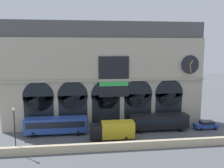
# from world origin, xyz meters

# --- Properties ---
(ground_plane) EXTENTS (200.00, 200.00, 0.00)m
(ground_plane) POSITION_xyz_m (0.00, 0.00, 0.00)
(ground_plane) COLOR #54565B
(quay_parapet_wall) EXTENTS (90.00, 0.70, 1.24)m
(quay_parapet_wall) POSITION_xyz_m (0.00, -5.05, 0.62)
(quay_parapet_wall) COLOR #BCAD8C
(quay_parapet_wall) RESTS_ON ground
(station_building) EXTENTS (38.64, 5.75, 20.44)m
(station_building) POSITION_xyz_m (0.02, 7.66, 9.99)
(station_building) COLOR #B2A891
(station_building) RESTS_ON ground
(bus_midwest) EXTENTS (11.00, 3.25, 3.10)m
(bus_midwest) POSITION_xyz_m (-9.18, 2.86, 1.78)
(bus_midwest) COLOR #28479E
(bus_midwest) RESTS_ON ground
(box_truck_center) EXTENTS (7.50, 2.91, 3.12)m
(box_truck_center) POSITION_xyz_m (0.54, -0.81, 1.70)
(box_truck_center) COLOR black
(box_truck_center) RESTS_ON ground
(bus_mideast) EXTENTS (11.00, 3.25, 3.10)m
(bus_mideast) POSITION_xyz_m (9.74, 2.63, 1.78)
(bus_mideast) COLOR black
(bus_mideast) RESTS_ON ground
(car_east) EXTENTS (4.40, 2.22, 1.55)m
(car_east) POSITION_xyz_m (19.12, 2.38, 0.80)
(car_east) COLOR #28479E
(car_east) RESTS_ON ground
(street_lamp_quayside) EXTENTS (0.44, 0.44, 6.90)m
(street_lamp_quayside) POSITION_xyz_m (-14.33, -4.25, 4.41)
(street_lamp_quayside) COLOR black
(street_lamp_quayside) RESTS_ON ground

